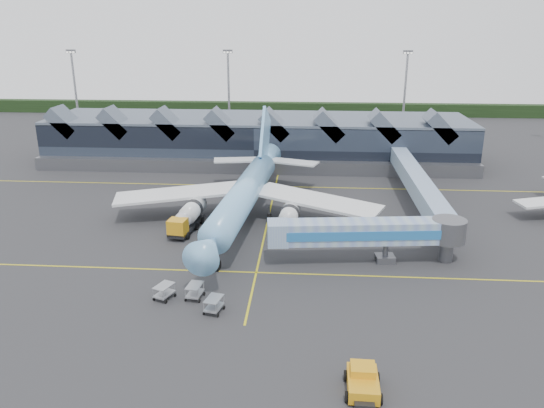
# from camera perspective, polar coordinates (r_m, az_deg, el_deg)

# --- Properties ---
(ground) EXTENTS (260.00, 260.00, 0.00)m
(ground) POSITION_cam_1_polar(r_m,az_deg,el_deg) (72.31, -1.07, -4.58)
(ground) COLOR #2C2C2F
(ground) RESTS_ON ground
(taxi_stripes) EXTENTS (120.00, 60.00, 0.01)m
(taxi_stripes) POSITION_cam_1_polar(r_m,az_deg,el_deg) (81.55, -0.45, -1.79)
(taxi_stripes) COLOR gold
(taxi_stripes) RESTS_ON ground
(tree_line_far) EXTENTS (260.00, 4.00, 4.00)m
(tree_line_far) POSITION_cam_1_polar(r_m,az_deg,el_deg) (178.19, 2.10, 10.22)
(tree_line_far) COLOR black
(tree_line_far) RESTS_ON ground
(terminal) EXTENTS (90.00, 22.25, 12.52)m
(terminal) POSITION_cam_1_polar(r_m,az_deg,el_deg) (116.44, -1.51, 7.03)
(terminal) COLOR black
(terminal) RESTS_ON ground
(light_masts) EXTENTS (132.40, 42.56, 22.45)m
(light_masts) POSITION_cam_1_polar(r_m,az_deg,el_deg) (130.75, 10.81, 11.40)
(light_masts) COLOR gray
(light_masts) RESTS_ON ground
(main_airliner) EXTENTS (41.54, 47.95, 15.39)m
(main_airliner) POSITION_cam_1_polar(r_m,az_deg,el_deg) (80.45, -2.82, 1.31)
(main_airliner) COLOR #6FBAE2
(main_airliner) RESTS_ON ground
(jet_bridge) EXTENTS (24.93, 6.22, 5.72)m
(jet_bridge) POSITION_cam_1_polar(r_m,az_deg,el_deg) (67.56, 11.38, -3.06)
(jet_bridge) COLOR #728BBE
(jet_bridge) RESTS_ON ground
(fuel_truck) EXTENTS (3.86, 10.04, 3.34)m
(fuel_truck) POSITION_cam_1_polar(r_m,az_deg,el_deg) (78.30, -9.10, -1.47)
(fuel_truck) COLOR black
(fuel_truck) RESTS_ON ground
(pushback_tug) EXTENTS (3.03, 4.70, 2.04)m
(pushback_tug) POSITION_cam_1_polar(r_m,az_deg,el_deg) (46.42, 9.75, -18.33)
(pushback_tug) COLOR orange
(pushback_tug) RESTS_ON ground
(baggage_carts) EXTENTS (8.13, 5.32, 1.63)m
(baggage_carts) POSITION_cam_1_polar(r_m,az_deg,el_deg) (58.77, -8.73, -9.67)
(baggage_carts) COLOR #9B9EA4
(baggage_carts) RESTS_ON ground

